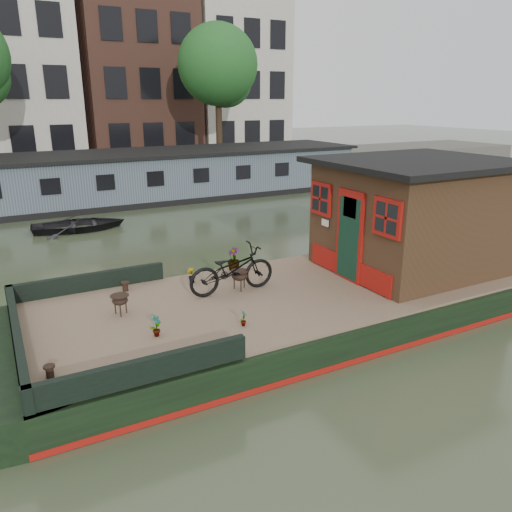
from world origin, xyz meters
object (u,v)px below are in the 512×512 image
potted_plant_a (156,325)px  brazier_front (120,305)px  cabin (414,214)px  dinghy (79,221)px  bicycle (232,270)px  brazier_rear (240,280)px

potted_plant_a → brazier_front: size_ratio=1.03×
cabin → dinghy: 11.33m
bicycle → brazier_front: 2.22m
brazier_rear → dinghy: brazier_rear is taller
bicycle → potted_plant_a: bearing=122.9°
bicycle → brazier_rear: bicycle is taller
dinghy → brazier_front: bearing=-179.2°
cabin → bicycle: cabin is taller
dinghy → bicycle: bearing=-165.5°
bicycle → dinghy: size_ratio=0.58×
brazier_front → bicycle: bearing=1.6°
potted_plant_a → brazier_rear: 2.43m
potted_plant_a → dinghy: bearing=87.4°
potted_plant_a → dinghy: (0.48, 10.37, -0.52)m
cabin → bicycle: 4.31m
cabin → dinghy: (-5.65, 9.70, -1.56)m
brazier_front → cabin: bearing=-4.0°
bicycle → brazier_front: size_ratio=4.79×
brazier_rear → dinghy: size_ratio=0.13×
cabin → brazier_rear: cabin is taller
cabin → brazier_rear: (-4.03, 0.55, -1.03)m
bicycle → brazier_front: bearing=92.7°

